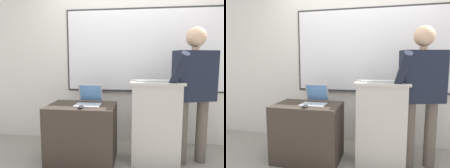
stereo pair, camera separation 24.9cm
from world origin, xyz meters
The scene contains 8 objects.
back_wall centered at (0.01, 1.11, 1.33)m, with size 6.40×0.17×2.66m.
lectern_podium centered at (0.34, 0.46, 0.51)m, with size 0.61×0.42×1.01m.
side_desk centered at (-0.56, 0.36, 0.36)m, with size 0.82×0.53×0.72m.
person_presenter centered at (0.78, 0.47, 0.96)m, with size 0.64×0.62×1.64m.
laptop centered at (-0.47, 0.43, 0.79)m, with size 0.30×0.32×0.24m.
wireless_keyboard centered at (0.33, 0.41, 1.02)m, with size 0.45×0.14×0.02m.
computer_mouse_by_laptop centered at (-0.51, 0.18, 0.73)m, with size 0.06×0.10×0.03m.
computer_mouse_by_keyboard centered at (0.59, 0.42, 1.03)m, with size 0.06×0.10×0.03m.
Camera 2 is at (0.35, -1.92, 1.27)m, focal length 32.00 mm.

